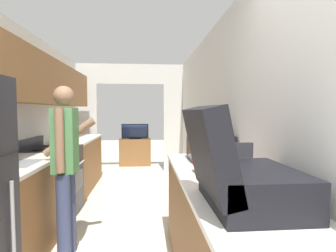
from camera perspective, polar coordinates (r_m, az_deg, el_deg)
wall_left at (r=3.55m, az=-30.23°, el=3.87°), size 0.38×7.69×2.50m
wall_right at (r=2.97m, az=12.64°, el=-0.27°), size 0.06×7.69×2.50m
wall_far_with_doorway at (r=6.12m, az=-8.12°, el=3.27°), size 2.83×0.06×2.50m
counter_left at (r=4.10m, az=-23.10°, el=-10.59°), size 0.62×4.00×0.93m
counter_right at (r=2.26m, az=10.85°, el=-22.12°), size 0.62×2.14×0.93m
range_oven at (r=3.97m, az=-23.64°, el=-11.00°), size 0.66×0.78×1.07m
person at (r=2.76m, az=-21.43°, el=-8.04°), size 0.53×0.38×1.67m
suitcase at (r=1.46m, az=14.66°, el=-10.01°), size 0.56×0.63×0.53m
microwave at (r=2.70m, az=9.00°, el=-4.67°), size 0.41×0.45×0.26m
book_stack at (r=2.11m, az=9.25°, el=-8.79°), size 0.26×0.33×0.13m
tv_cabinet at (r=6.99m, az=-7.14°, el=-5.60°), size 0.81×0.42×0.70m
television at (r=6.88m, az=-7.19°, el=-1.19°), size 0.70×0.16×0.39m
knife at (r=4.54m, az=-21.36°, el=-3.19°), size 0.09×0.30×0.02m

